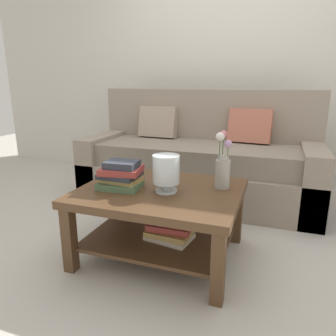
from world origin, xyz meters
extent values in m
plane|color=#B7B2A8|center=(0.00, 0.00, 0.00)|extent=(10.00, 10.00, 0.00)
cube|color=beige|center=(0.00, 1.65, 1.35)|extent=(6.40, 0.12, 2.70)
cube|color=gray|center=(-0.06, 0.71, 0.18)|extent=(2.23, 0.90, 0.36)
cube|color=gray|center=(-0.06, 0.68, 0.46)|extent=(1.99, 0.74, 0.20)
cube|color=gray|center=(-0.06, 1.06, 0.71)|extent=(2.23, 0.20, 0.70)
cube|color=gray|center=(-1.07, 0.71, 0.30)|extent=(0.20, 0.90, 0.60)
cube|color=gray|center=(0.95, 0.71, 0.30)|extent=(0.20, 0.90, 0.60)
cube|color=gray|center=(-0.56, 0.92, 0.72)|extent=(0.41, 0.20, 0.34)
cube|color=#B26651|center=(0.39, 0.92, 0.72)|extent=(0.42, 0.22, 0.34)
cube|color=#4C331E|center=(-0.03, -0.41, 0.44)|extent=(1.02, 0.83, 0.05)
cube|color=#4C331E|center=(-0.49, -0.77, 0.21)|extent=(0.07, 0.07, 0.42)
cube|color=#4C331E|center=(0.42, -0.77, 0.21)|extent=(0.07, 0.07, 0.42)
cube|color=#4C331E|center=(-0.49, -0.05, 0.21)|extent=(0.07, 0.07, 0.42)
cube|color=#4C331E|center=(0.42, -0.05, 0.21)|extent=(0.07, 0.07, 0.42)
cube|color=#4C331E|center=(-0.03, -0.41, 0.14)|extent=(0.90, 0.71, 0.02)
cube|color=beige|center=(0.05, -0.45, 0.17)|extent=(0.31, 0.24, 0.03)
cube|color=tan|center=(0.05, -0.45, 0.20)|extent=(0.29, 0.22, 0.03)
cube|color=#993833|center=(0.05, -0.43, 0.23)|extent=(0.28, 0.20, 0.04)
cube|color=#51704C|center=(-0.28, -0.48, 0.49)|extent=(0.28, 0.22, 0.04)
cube|color=tan|center=(-0.29, -0.47, 0.52)|extent=(0.27, 0.18, 0.03)
cube|color=#2D333D|center=(-0.29, -0.46, 0.55)|extent=(0.24, 0.22, 0.03)
cube|color=#993833|center=(-0.28, -0.47, 0.59)|extent=(0.28, 0.25, 0.04)
cube|color=#2D333D|center=(-0.27, -0.48, 0.63)|extent=(0.21, 0.17, 0.04)
cylinder|color=silver|center=(0.02, -0.45, 0.48)|extent=(0.14, 0.14, 0.02)
cylinder|color=silver|center=(0.02, -0.45, 0.51)|extent=(0.04, 0.04, 0.04)
cylinder|color=silver|center=(0.02, -0.45, 0.62)|extent=(0.17, 0.17, 0.18)
sphere|color=beige|center=(0.00, -0.45, 0.58)|extent=(0.05, 0.05, 0.05)
sphere|color=#51704C|center=(0.05, -0.43, 0.58)|extent=(0.05, 0.05, 0.05)
cylinder|color=#9E998E|center=(0.34, -0.26, 0.56)|extent=(0.10, 0.10, 0.19)
cylinder|color=#9E998E|center=(0.34, -0.26, 0.67)|extent=(0.07, 0.07, 0.03)
cylinder|color=#426638|center=(0.36, -0.25, 0.71)|extent=(0.01, 0.01, 0.06)
sphere|color=#B28CB7|center=(0.36, -0.25, 0.76)|extent=(0.05, 0.05, 0.05)
cylinder|color=#426638|center=(0.33, -0.23, 0.74)|extent=(0.01, 0.01, 0.12)
sphere|color=#C66B7A|center=(0.33, -0.23, 0.82)|extent=(0.05, 0.05, 0.05)
cylinder|color=#426638|center=(0.32, -0.29, 0.74)|extent=(0.01, 0.01, 0.11)
sphere|color=silver|center=(0.32, -0.29, 0.81)|extent=(0.06, 0.06, 0.06)
camera|label=1|loc=(0.66, -2.21, 1.13)|focal=33.86mm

